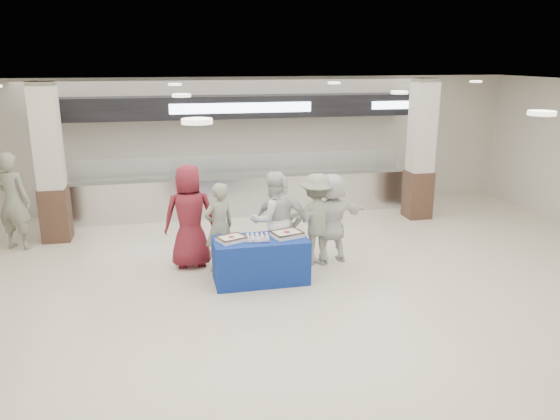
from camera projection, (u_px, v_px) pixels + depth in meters
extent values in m
plane|color=beige|center=(293.00, 310.00, 8.15)|extent=(14.00, 14.00, 0.00)
cube|color=silver|center=(241.00, 195.00, 13.12)|extent=(8.00, 0.80, 0.90)
cube|color=silver|center=(241.00, 176.00, 12.99)|extent=(8.00, 0.85, 0.04)
cube|color=white|center=(242.00, 165.00, 12.62)|extent=(7.60, 0.02, 0.50)
cube|color=black|center=(239.00, 107.00, 12.55)|extent=(8.40, 0.70, 0.50)
cube|color=white|center=(242.00, 108.00, 12.21)|extent=(3.20, 0.03, 0.22)
cube|color=white|center=(400.00, 105.00, 12.98)|extent=(1.40, 0.03, 0.18)
cube|color=#3A241A|center=(56.00, 214.00, 11.15)|extent=(0.55, 0.55, 1.10)
cube|color=beige|center=(47.00, 136.00, 10.72)|extent=(0.50, 0.50, 2.10)
cube|color=#3A241A|center=(418.00, 194.00, 12.77)|extent=(0.55, 0.55, 1.10)
cube|color=beige|center=(422.00, 126.00, 12.34)|extent=(0.50, 0.50, 2.10)
cube|color=navy|center=(261.00, 260.00, 9.11)|extent=(1.56, 0.79, 0.75)
cube|color=white|center=(231.00, 239.00, 8.89)|extent=(0.52, 0.47, 0.07)
cube|color=#442A13|center=(231.00, 236.00, 8.88)|extent=(0.52, 0.47, 0.02)
cylinder|color=#AD1825|center=(231.00, 237.00, 8.88)|extent=(0.12, 0.12, 0.01)
cube|color=white|center=(287.00, 234.00, 9.12)|extent=(0.56, 0.49, 0.07)
cube|color=#442A13|center=(287.00, 232.00, 9.10)|extent=(0.56, 0.49, 0.02)
cylinder|color=#AD1825|center=(287.00, 232.00, 9.11)|extent=(0.13, 0.13, 0.01)
cube|color=silver|center=(258.00, 239.00, 8.97)|extent=(0.42, 0.34, 0.01)
imported|color=maroon|center=(190.00, 216.00, 9.64)|extent=(0.92, 0.61, 1.86)
imported|color=slate|center=(219.00, 227.00, 9.48)|extent=(0.68, 0.59, 1.59)
imported|color=silver|center=(273.00, 220.00, 9.65)|extent=(0.97, 0.83, 1.74)
imported|color=silver|center=(282.00, 221.00, 9.70)|extent=(1.06, 0.75, 1.66)
imported|color=slate|center=(316.00, 219.00, 9.82)|extent=(1.09, 0.64, 1.67)
imported|color=white|center=(331.00, 218.00, 9.88)|extent=(1.61, 0.84, 1.66)
imported|color=slate|center=(13.00, 201.00, 10.54)|extent=(0.83, 0.70, 1.92)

